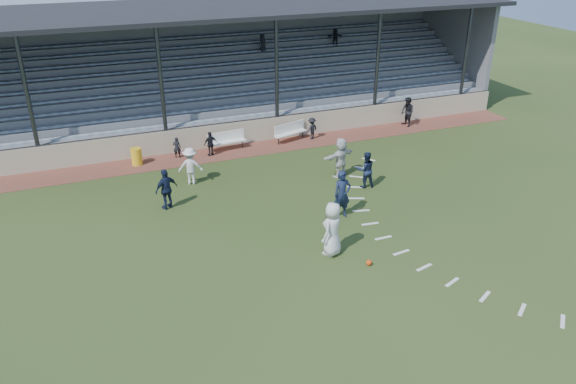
% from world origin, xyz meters
% --- Properties ---
extents(ground, '(90.00, 90.00, 0.00)m').
position_xyz_m(ground, '(0.00, 0.00, 0.00)').
color(ground, '#2B3D19').
rests_on(ground, ground).
extents(cinder_track, '(34.00, 2.00, 0.02)m').
position_xyz_m(cinder_track, '(0.00, 10.50, 0.01)').
color(cinder_track, brown).
rests_on(cinder_track, ground).
extents(retaining_wall, '(34.00, 0.18, 1.20)m').
position_xyz_m(retaining_wall, '(0.00, 11.55, 0.60)').
color(retaining_wall, '#B4A68A').
rests_on(retaining_wall, ground).
extents(bench_left, '(2.03, 0.61, 0.95)m').
position_xyz_m(bench_left, '(-0.08, 10.93, 0.58)').
color(bench_left, white).
rests_on(bench_left, cinder_track).
extents(bench_right, '(2.03, 1.05, 0.95)m').
position_xyz_m(bench_right, '(3.48, 10.97, 0.58)').
color(bench_right, white).
rests_on(bench_right, cinder_track).
extents(trash_bin, '(0.52, 0.52, 0.83)m').
position_xyz_m(trash_bin, '(-4.69, 10.58, 0.43)').
color(trash_bin, yellow).
rests_on(trash_bin, cinder_track).
extents(football, '(0.20, 0.20, 0.20)m').
position_xyz_m(football, '(1.44, -1.43, 0.10)').
color(football, '#DE3F0D').
rests_on(football, ground).
extents(player_white_lead, '(1.17, 1.09, 2.00)m').
position_xyz_m(player_white_lead, '(0.57, -0.27, 1.00)').
color(player_white_lead, silver).
rests_on(player_white_lead, ground).
extents(player_navy_lead, '(0.73, 0.48, 1.97)m').
position_xyz_m(player_navy_lead, '(2.15, 2.12, 0.99)').
color(player_navy_lead, '#141D38').
rests_on(player_navy_lead, ground).
extents(player_navy_mid, '(0.89, 0.75, 1.65)m').
position_xyz_m(player_navy_mid, '(4.39, 4.26, 0.83)').
color(player_navy_mid, '#141D38').
rests_on(player_navy_mid, ground).
extents(player_white_wing, '(1.26, 0.96, 1.72)m').
position_xyz_m(player_white_wing, '(-2.72, 7.44, 0.86)').
color(player_white_wing, silver).
rests_on(player_white_wing, ground).
extents(player_navy_wing, '(1.10, 0.78, 1.74)m').
position_xyz_m(player_navy_wing, '(-4.17, 5.42, 0.87)').
color(player_navy_wing, '#141D38').
rests_on(player_navy_wing, ground).
extents(player_white_back, '(1.82, 1.03, 1.87)m').
position_xyz_m(player_white_back, '(3.88, 5.72, 0.94)').
color(player_white_back, silver).
rests_on(player_white_back, ground).
extents(official, '(0.70, 0.87, 1.69)m').
position_xyz_m(official, '(10.61, 10.66, 0.86)').
color(official, black).
rests_on(official, cinder_track).
extents(sub_left_near, '(0.45, 0.35, 1.07)m').
position_xyz_m(sub_left_near, '(-2.68, 10.74, 0.56)').
color(sub_left_near, black).
rests_on(sub_left_near, cinder_track).
extents(sub_left_far, '(0.79, 0.47, 1.26)m').
position_xyz_m(sub_left_far, '(-1.05, 10.39, 0.65)').
color(sub_left_far, black).
rests_on(sub_left_far, cinder_track).
extents(sub_right, '(0.88, 0.72, 1.19)m').
position_xyz_m(sub_right, '(4.67, 10.74, 0.61)').
color(sub_right, black).
rests_on(sub_right, cinder_track).
extents(grandstand, '(34.60, 9.00, 6.61)m').
position_xyz_m(grandstand, '(0.00, 16.26, 2.20)').
color(grandstand, slate).
rests_on(grandstand, ground).
extents(penalty_arc, '(3.89, 14.63, 0.01)m').
position_xyz_m(penalty_arc, '(4.12, 0.00, 0.01)').
color(penalty_arc, silver).
rests_on(penalty_arc, ground).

